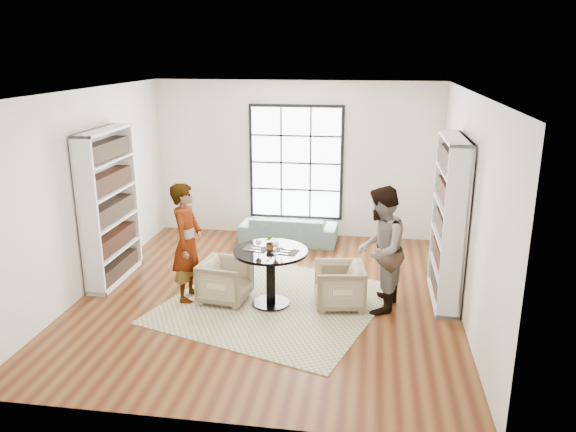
% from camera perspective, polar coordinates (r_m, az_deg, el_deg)
% --- Properties ---
extents(ground, '(6.00, 6.00, 0.00)m').
position_cam_1_polar(ground, '(8.49, -1.97, -8.12)').
color(ground, brown).
extents(room_shell, '(6.00, 6.01, 6.00)m').
position_cam_1_polar(room_shell, '(8.56, -1.39, 1.06)').
color(room_shell, silver).
rests_on(room_shell, ground).
extents(rug, '(3.61, 3.61, 0.01)m').
position_cam_1_polar(rug, '(8.26, -1.38, -8.80)').
color(rug, '#B7AE89').
rests_on(rug, ground).
extents(pedestal_table, '(1.05, 1.05, 0.84)m').
position_cam_1_polar(pedestal_table, '(7.98, -1.78, -5.06)').
color(pedestal_table, black).
rests_on(pedestal_table, ground).
extents(sofa, '(1.83, 0.76, 0.53)m').
position_cam_1_polar(sofa, '(10.66, 0.08, -1.35)').
color(sofa, gray).
rests_on(sofa, ground).
extents(armchair_left, '(0.77, 0.75, 0.63)m').
position_cam_1_polar(armchair_left, '(8.26, -6.36, -6.56)').
color(armchair_left, '#C7C48E').
rests_on(armchair_left, ground).
extents(armchair_right, '(0.80, 0.78, 0.64)m').
position_cam_1_polar(armchair_right, '(8.07, 5.22, -7.07)').
color(armchair_right, '#C4B58C').
rests_on(armchair_right, ground).
extents(person_left, '(0.44, 0.65, 1.75)m').
position_cam_1_polar(person_left, '(8.21, -10.20, -2.67)').
color(person_left, gray).
rests_on(person_left, ground).
extents(person_right, '(0.84, 0.98, 1.78)m').
position_cam_1_polar(person_right, '(7.85, 9.34, -3.41)').
color(person_right, gray).
rests_on(person_right, ground).
extents(placemat_left, '(0.38, 0.32, 0.01)m').
position_cam_1_polar(placemat_left, '(7.96, -3.24, -3.31)').
color(placemat_left, black).
rests_on(placemat_left, pedestal_table).
extents(placemat_right, '(0.38, 0.32, 0.01)m').
position_cam_1_polar(placemat_right, '(7.83, -0.27, -3.64)').
color(placemat_right, black).
rests_on(placemat_right, pedestal_table).
extents(cutlery_left, '(0.18, 0.24, 0.01)m').
position_cam_1_polar(cutlery_left, '(7.96, -3.24, -3.27)').
color(cutlery_left, silver).
rests_on(cutlery_left, placemat_left).
extents(cutlery_right, '(0.18, 0.24, 0.01)m').
position_cam_1_polar(cutlery_right, '(7.82, -0.27, -3.59)').
color(cutlery_right, silver).
rests_on(cutlery_right, placemat_right).
extents(wine_glass_left, '(0.09, 0.09, 0.19)m').
position_cam_1_polar(wine_glass_left, '(7.80, -3.03, -2.71)').
color(wine_glass_left, silver).
rests_on(wine_glass_left, pedestal_table).
extents(wine_glass_right, '(0.09, 0.09, 0.20)m').
position_cam_1_polar(wine_glass_right, '(7.70, -1.26, -2.90)').
color(wine_glass_right, silver).
rests_on(wine_glass_right, pedestal_table).
extents(flower_centerpiece, '(0.23, 0.21, 0.22)m').
position_cam_1_polar(flower_centerpiece, '(7.89, -1.75, -2.68)').
color(flower_centerpiece, gray).
rests_on(flower_centerpiece, pedestal_table).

